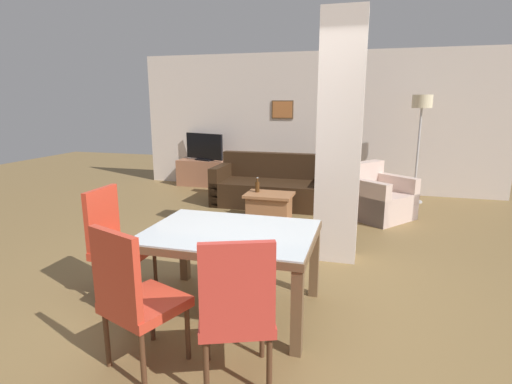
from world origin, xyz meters
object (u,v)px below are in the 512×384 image
dining_chair_head_left (116,239)px  bottle (257,186)px  tv_stand (205,173)px  floor_lamp (421,112)px  dining_table (230,247)px  tv_screen (204,147)px  dining_chair_near_left (134,295)px  dining_chair_near_right (236,308)px  coffee_table (269,207)px  armchair (376,199)px  sofa (274,188)px

dining_chair_head_left → bottle: 2.79m
tv_stand → floor_lamp: size_ratio=0.62×
dining_table → tv_screen: 5.28m
tv_stand → dining_chair_near_left: bearing=-71.6°
dining_chair_near_right → coffee_table: bearing=79.1°
armchair → coffee_table: 1.67m
dining_table → armchair: size_ratio=1.18×
dining_chair_head_left → sofa: bearing=169.9°
tv_screen → tv_stand: bearing=135.4°
sofa → tv_screen: tv_screen is taller
dining_chair_head_left → dining_chair_near_right: (1.45, -0.88, 0.00)m
dining_table → tv_screen: bearing=115.1°
dining_chair_near_right → tv_stand: dining_chair_near_right is taller
dining_table → tv_stand: bearing=115.1°
coffee_table → tv_screen: tv_screen is taller
dining_chair_near_right → dining_table: bearing=90.0°
floor_lamp → tv_stand: bearing=175.8°
dining_chair_near_left → dining_chair_head_left: bearing=151.1°
dining_chair_head_left → bottle: bearing=167.7°
coffee_table → tv_stand: 2.85m
dining_chair_head_left → coffee_table: 2.80m
dining_table → dining_chair_near_right: 0.95m
bottle → sofa: bearing=86.4°
dining_chair_near_left → dining_chair_head_left: same height
dining_table → floor_lamp: bearing=66.9°
dining_chair_near_left → armchair: 4.48m
dining_chair_near_right → coffee_table: dining_chair_near_right is taller
sofa → armchair: sofa is taller
dining_table → sofa: bearing=97.2°
dining_chair_near_left → dining_chair_head_left: 1.18m
dining_chair_near_left → sofa: size_ratio=0.49×
bottle → floor_lamp: size_ratio=0.12×
dining_chair_near_left → dining_chair_near_right: (0.69, 0.02, 0.00)m
dining_chair_near_left → bottle: (-0.17, 3.62, -0.04)m
coffee_table → bottle: (-0.20, 0.05, 0.29)m
dining_chair_near_right → bottle: (-0.86, 3.60, -0.04)m
tv_screen → coffee_table: bearing=151.2°
armchair → floor_lamp: size_ratio=0.63×
bottle → tv_stand: size_ratio=0.19×
dining_table → dining_chair_head_left: size_ratio=1.39×
armchair → bottle: bearing=-33.6°
dining_chair_near_left → dining_chair_near_right: size_ratio=1.00×
dining_chair_near_left → tv_stand: dining_chair_near_left is taller
bottle → floor_lamp: 3.18m
dining_chair_near_left → armchair: bearing=90.2°
dining_chair_near_left → armchair: size_ratio=0.85×
armchair → floor_lamp: (0.68, 1.19, 1.29)m
dining_chair_near_left → sofa: dining_chair_near_left is taller
coffee_table → floor_lamp: bearing=39.1°
dining_table → dining_chair_near_right: bearing=-68.6°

